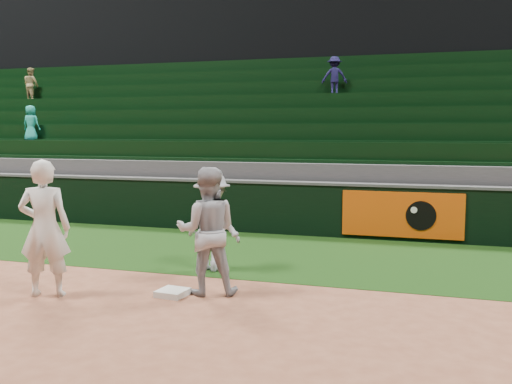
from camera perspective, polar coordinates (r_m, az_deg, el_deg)
ground at (r=8.86m, az=-7.55°, el=-9.84°), size 70.00×70.00×0.00m
foul_grass at (r=11.56m, az=-1.30°, el=-5.96°), size 36.00×4.20×0.01m
upper_deck at (r=25.67m, az=9.25°, el=14.09°), size 40.00×12.00×12.00m
first_base at (r=8.65m, az=-8.34°, el=-9.93°), size 0.45×0.45×0.09m
first_baseman at (r=8.90m, az=-20.39°, el=-3.42°), size 0.86×0.71×2.02m
baserunner at (r=8.50m, az=-4.90°, el=-3.90°), size 1.11×0.98×1.90m
base_coach at (r=9.90m, az=-4.40°, el=-3.00°), size 1.24×0.92×1.70m
field_wall at (r=13.52m, az=1.75°, el=-1.48°), size 36.00×0.45×1.25m
stadium_seating at (r=17.09m, az=5.03°, el=3.69°), size 36.00×5.95×4.85m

